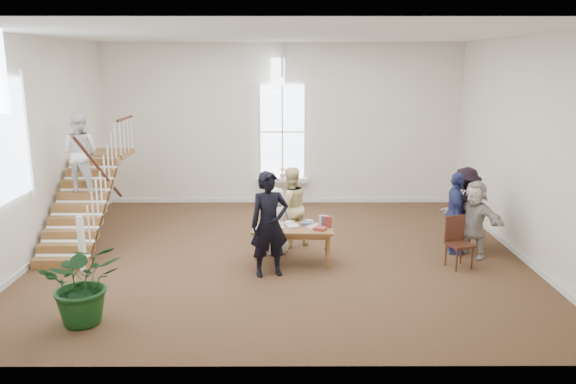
{
  "coord_description": "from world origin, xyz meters",
  "views": [
    {
      "loc": [
        0.1,
        -11.29,
        3.99
      ],
      "look_at": [
        0.15,
        0.4,
        1.26
      ],
      "focal_mm": 35.0,
      "sensor_mm": 36.0,
      "label": 1
    }
  ],
  "objects_px": {
    "woman_cluster_b": "(465,207)",
    "person_yellow": "(290,207)",
    "side_chair": "(457,239)",
    "library_table": "(293,231)",
    "woman_cluster_c": "(474,219)",
    "floor_plant": "(83,282)",
    "police_officer": "(269,224)",
    "elderly_woman": "(276,221)",
    "woman_cluster_a": "(455,213)"
  },
  "relations": [
    {
      "from": "woman_cluster_a",
      "to": "woman_cluster_b",
      "type": "relative_size",
      "value": 0.99
    },
    {
      "from": "police_officer",
      "to": "woman_cluster_c",
      "type": "relative_size",
      "value": 1.25
    },
    {
      "from": "police_officer",
      "to": "elderly_woman",
      "type": "height_order",
      "value": "police_officer"
    },
    {
      "from": "woman_cluster_b",
      "to": "person_yellow",
      "type": "bearing_deg",
      "value": -54.4
    },
    {
      "from": "woman_cluster_a",
      "to": "woman_cluster_b",
      "type": "xyz_separation_m",
      "value": [
        0.33,
        0.45,
        0.01
      ]
    },
    {
      "from": "library_table",
      "to": "floor_plant",
      "type": "relative_size",
      "value": 1.23
    },
    {
      "from": "police_officer",
      "to": "woman_cluster_b",
      "type": "distance_m",
      "value": 4.55
    },
    {
      "from": "library_table",
      "to": "person_yellow",
      "type": "height_order",
      "value": "person_yellow"
    },
    {
      "from": "police_officer",
      "to": "floor_plant",
      "type": "relative_size",
      "value": 1.52
    },
    {
      "from": "woman_cluster_a",
      "to": "side_chair",
      "type": "height_order",
      "value": "woman_cluster_a"
    },
    {
      "from": "side_chair",
      "to": "person_yellow",
      "type": "bearing_deg",
      "value": 140.07
    },
    {
      "from": "person_yellow",
      "to": "side_chair",
      "type": "bearing_deg",
      "value": 134.5
    },
    {
      "from": "woman_cluster_b",
      "to": "woman_cluster_c",
      "type": "bearing_deg",
      "value": 36.21
    },
    {
      "from": "elderly_woman",
      "to": "person_yellow",
      "type": "height_order",
      "value": "person_yellow"
    },
    {
      "from": "elderly_woman",
      "to": "woman_cluster_c",
      "type": "height_order",
      "value": "woman_cluster_c"
    },
    {
      "from": "person_yellow",
      "to": "side_chair",
      "type": "xyz_separation_m",
      "value": [
        3.31,
        -1.28,
        -0.32
      ]
    },
    {
      "from": "person_yellow",
      "to": "floor_plant",
      "type": "height_order",
      "value": "person_yellow"
    },
    {
      "from": "library_table",
      "to": "woman_cluster_a",
      "type": "xyz_separation_m",
      "value": [
        3.43,
        0.61,
        0.21
      ]
    },
    {
      "from": "side_chair",
      "to": "woman_cluster_c",
      "type": "bearing_deg",
      "value": 30.82
    },
    {
      "from": "woman_cluster_c",
      "to": "person_yellow",
      "type": "bearing_deg",
      "value": -138.82
    },
    {
      "from": "library_table",
      "to": "elderly_woman",
      "type": "distance_m",
      "value": 0.69
    },
    {
      "from": "elderly_woman",
      "to": "floor_plant",
      "type": "distance_m",
      "value": 4.36
    },
    {
      "from": "person_yellow",
      "to": "library_table",
      "type": "bearing_deg",
      "value": 68.11
    },
    {
      "from": "side_chair",
      "to": "woman_cluster_b",
      "type": "bearing_deg",
      "value": 49.16
    },
    {
      "from": "elderly_woman",
      "to": "person_yellow",
      "type": "relative_size",
      "value": 0.81
    },
    {
      "from": "police_officer",
      "to": "woman_cluster_c",
      "type": "height_order",
      "value": "police_officer"
    },
    {
      "from": "woman_cluster_a",
      "to": "floor_plant",
      "type": "relative_size",
      "value": 1.32
    },
    {
      "from": "side_chair",
      "to": "elderly_woman",
      "type": "bearing_deg",
      "value": 149.02
    },
    {
      "from": "elderly_woman",
      "to": "woman_cluster_a",
      "type": "height_order",
      "value": "woman_cluster_a"
    },
    {
      "from": "woman_cluster_c",
      "to": "library_table",
      "type": "bearing_deg",
      "value": -122.41
    },
    {
      "from": "library_table",
      "to": "woman_cluster_b",
      "type": "xyz_separation_m",
      "value": [
        3.76,
        1.06,
        0.22
      ]
    },
    {
      "from": "police_officer",
      "to": "floor_plant",
      "type": "xyz_separation_m",
      "value": [
        -2.81,
        -1.99,
        -0.34
      ]
    },
    {
      "from": "police_officer",
      "to": "side_chair",
      "type": "bearing_deg",
      "value": -9.29
    },
    {
      "from": "library_table",
      "to": "police_officer",
      "type": "distance_m",
      "value": 0.86
    },
    {
      "from": "side_chair",
      "to": "woman_cluster_a",
      "type": "bearing_deg",
      "value": 58.96
    },
    {
      "from": "library_table",
      "to": "side_chair",
      "type": "xyz_separation_m",
      "value": [
        3.26,
        -0.19,
        -0.1
      ]
    },
    {
      "from": "elderly_woman",
      "to": "woman_cluster_a",
      "type": "distance_m",
      "value": 3.78
    },
    {
      "from": "woman_cluster_c",
      "to": "floor_plant",
      "type": "relative_size",
      "value": 1.21
    },
    {
      "from": "woman_cluster_b",
      "to": "side_chair",
      "type": "relative_size",
      "value": 1.74
    },
    {
      "from": "woman_cluster_b",
      "to": "floor_plant",
      "type": "bearing_deg",
      "value": -26.0
    },
    {
      "from": "person_yellow",
      "to": "woman_cluster_a",
      "type": "bearing_deg",
      "value": 147.66
    },
    {
      "from": "woman_cluster_c",
      "to": "floor_plant",
      "type": "xyz_separation_m",
      "value": [
        -7.02,
        -3.05,
        -0.14
      ]
    },
    {
      "from": "library_table",
      "to": "side_chair",
      "type": "height_order",
      "value": "side_chair"
    },
    {
      "from": "elderly_woman",
      "to": "woman_cluster_a",
      "type": "bearing_deg",
      "value": 163.94
    },
    {
      "from": "person_yellow",
      "to": "woman_cluster_b",
      "type": "distance_m",
      "value": 3.81
    },
    {
      "from": "woman_cluster_a",
      "to": "side_chair",
      "type": "distance_m",
      "value": 0.87
    },
    {
      "from": "woman_cluster_b",
      "to": "police_officer",
      "type": "bearing_deg",
      "value": -31.69
    },
    {
      "from": "woman_cluster_b",
      "to": "woman_cluster_c",
      "type": "height_order",
      "value": "woman_cluster_b"
    },
    {
      "from": "woman_cluster_a",
      "to": "woman_cluster_b",
      "type": "distance_m",
      "value": 0.56
    },
    {
      "from": "library_table",
      "to": "woman_cluster_c",
      "type": "distance_m",
      "value": 3.79
    }
  ]
}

